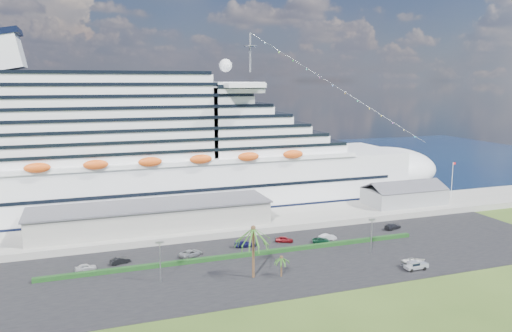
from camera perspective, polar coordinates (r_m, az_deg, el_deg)
name	(u,v)px	position (r m, az deg, el deg)	size (l,w,h in m)	color
ground	(307,279)	(103.44, 5.81, -12.68)	(420.00, 420.00, 0.00)	#2B4416
asphalt_lot	(285,260)	(112.75, 3.38, -10.68)	(140.00, 38.00, 0.12)	black
wharf	(244,222)	(138.30, -1.33, -6.42)	(240.00, 20.00, 1.80)	gray
water	(181,171)	(223.63, -8.59, -0.53)	(420.00, 160.00, 0.02)	black
cruise_ship	(151,157)	(153.20, -11.88, 1.01)	(191.00, 38.00, 54.00)	silver
terminal_building	(152,216)	(131.82, -11.76, -5.59)	(61.00, 15.00, 6.30)	gray
port_shed	(404,195)	(160.92, 16.56, -3.24)	(24.00, 12.31, 7.37)	gray
flagpole	(452,179)	(171.29, 21.51, -1.42)	(1.08, 0.16, 12.00)	silver
hedge	(244,255)	(114.32, -1.37, -10.10)	(88.00, 1.10, 0.90)	black
lamp_post_left	(160,256)	(101.04, -10.92, -10.12)	(1.60, 0.35, 8.27)	gray
lamp_post_right	(372,232)	(117.53, 13.08, -7.35)	(1.60, 0.35, 8.27)	gray
palm_tall	(253,234)	(100.18, -0.31, -7.78)	(8.82, 8.82, 11.13)	#47301E
palm_short	(281,260)	(102.51, 2.93, -10.65)	(3.53, 3.53, 4.56)	#47301E
parked_car_0	(86,267)	(112.09, -18.90, -10.90)	(1.73, 4.31, 1.47)	silver
parked_car_1	(120,261)	(113.96, -15.27, -10.38)	(1.51, 4.32, 1.42)	black
parked_car_2	(191,253)	(115.23, -7.45, -9.86)	(2.54, 5.52, 1.53)	gray
parked_car_3	(245,244)	(120.58, -1.26, -8.88)	(2.12, 5.22, 1.51)	#12113D
parked_car_4	(284,239)	(124.03, 3.25, -8.37)	(1.76, 4.38, 1.49)	#630D12
parked_car_5	(328,237)	(126.78, 8.18, -8.05)	(1.58, 4.52, 1.49)	silver
parked_car_6	(321,240)	(124.67, 7.43, -8.41)	(2.02, 4.39, 1.22)	#0E3924
parked_car_7	(393,226)	(139.34, 15.35, -6.66)	(2.15, 5.30, 1.54)	black
pickup_truck	(416,265)	(111.82, 17.79, -10.75)	(5.12, 2.05, 1.80)	black
boat_trailer	(414,261)	(113.58, 17.62, -10.32)	(6.26, 4.28, 1.77)	gray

